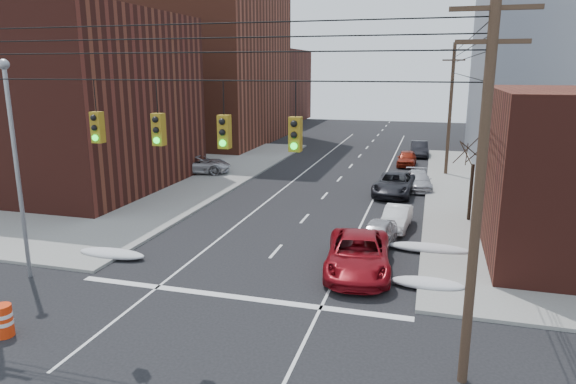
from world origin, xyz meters
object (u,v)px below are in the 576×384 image
Objects in this scene: parked_car_c at (395,184)px; lot_car_d at (112,171)px; lot_car_a at (130,180)px; parked_car_e at (407,158)px; parked_car_a at (377,235)px; lot_car_c at (50,182)px; parked_car_d at (418,180)px; parked_car_b at (396,218)px; parked_car_f at (419,149)px; lot_car_b at (198,164)px; red_pickup at (358,254)px; construction_barrel at (3,320)px.

parked_car_c is 1.58× the size of lot_car_d.
parked_car_c reaches higher than lot_car_a.
parked_car_a is at bearing -90.29° from parked_car_e.
lot_car_d reaches higher than parked_car_a.
parked_car_c is 1.25× the size of lot_car_c.
lot_car_a reaches higher than parked_car_d.
parked_car_f is at bearing 93.89° from parked_car_b.
parked_car_c is 1.02× the size of lot_car_b.
parked_car_e is (0.68, 27.10, -0.12)m from red_pickup.
lot_car_c reaches higher than parked_car_e.
parked_car_f is (1.17, 17.79, -0.01)m from parked_car_c.
parked_car_f is at bearing -66.78° from lot_car_b.
lot_car_c is at bearing -160.99° from parked_car_c.
parked_car_c is 17.83m from parked_car_f.
parked_car_d is (0.85, 10.55, 0.03)m from parked_car_b.
lot_car_b is 1.23× the size of lot_car_c.
parked_car_a reaches higher than construction_barrel.
lot_car_d is (-22.58, 10.43, 0.08)m from parked_car_a.
parked_car_b is at bearing -98.20° from lot_car_a.
parked_car_d is 24.44m from lot_car_d.
red_pickup is at bearing -94.75° from parked_car_b.
parked_car_c is 22.62m from lot_car_d.
parked_car_a is 24.87m from lot_car_d.
parked_car_f reaches higher than parked_car_a.
lot_car_c is at bearing 126.30° from construction_barrel.
construction_barrel is at bearing -157.97° from lot_car_d.
parked_car_b is 20.03m from construction_barrel.
red_pickup is 1.06× the size of parked_car_c.
lot_car_b is (-18.05, -15.07, 0.15)m from parked_car_f.
lot_car_a is (-19.37, -3.78, -0.02)m from parked_car_c.
parked_car_c is 5.02× the size of construction_barrel.
parked_car_e is at bearing 91.74° from parked_car_d.
parked_car_f is at bearing 94.38° from parked_car_a.
lot_car_a is at bearing 142.09° from red_pickup.
parked_car_a is 1.12× the size of lot_car_d.
construction_barrel is at bearing -122.06° from parked_car_b.
lot_car_a is (-19.59, -15.59, 0.05)m from parked_car_e.
parked_car_c is 1.52× the size of lot_car_a.
lot_car_d is at bearing -177.78° from parked_car_d.
parked_car_d is 1.28× the size of lot_car_d.
parked_car_e reaches higher than parked_car_d.
parked_car_b is at bearing 85.01° from parked_car_a.
parked_car_b is 25.39m from lot_car_c.
parked_car_f is 43.85m from construction_barrel.
lot_car_c reaches higher than lot_car_a.
parked_car_b is 26.03m from parked_car_f.
parked_car_f is 0.84× the size of lot_car_b.
parked_car_a is 14.19m from parked_car_d.
lot_car_b is (-17.61, 10.96, 0.29)m from parked_car_b.
parked_car_d is (1.58, 14.10, -0.02)m from parked_car_a.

